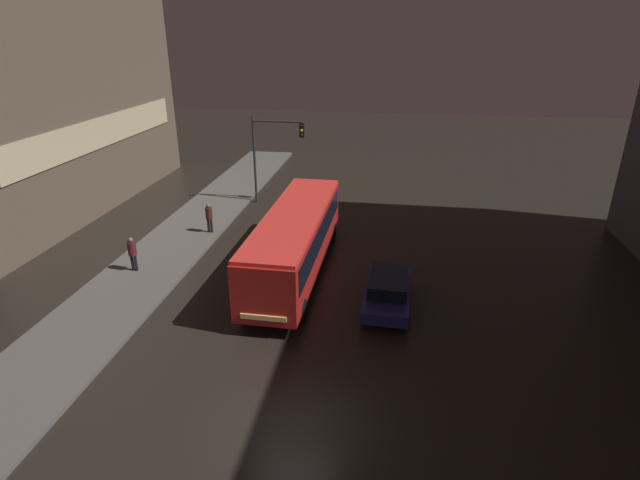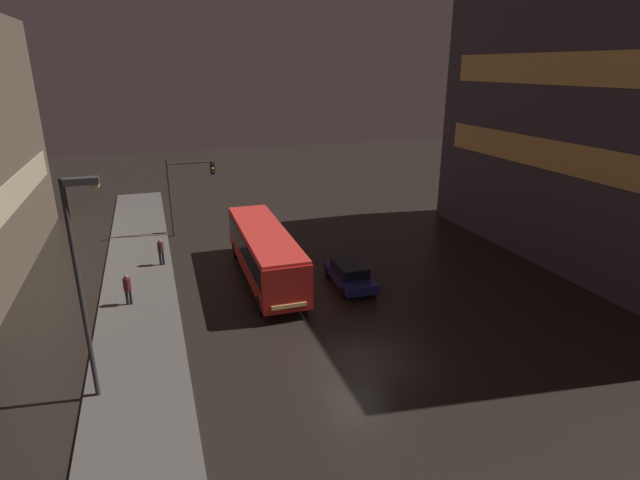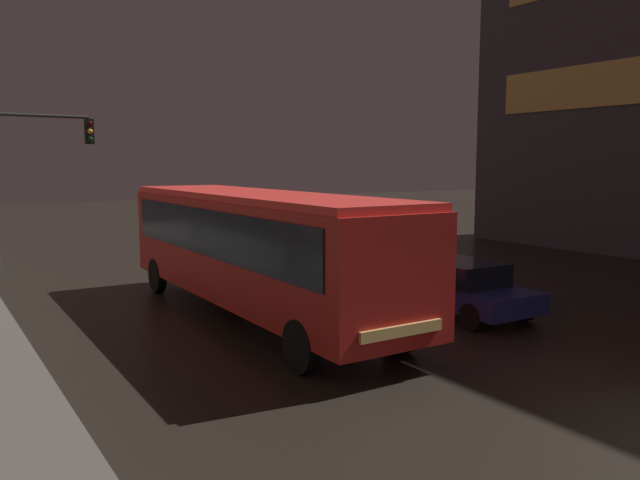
% 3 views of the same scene
% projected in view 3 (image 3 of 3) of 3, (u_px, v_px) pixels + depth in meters
% --- Properties ---
extents(bus_near, '(2.77, 11.37, 3.10)m').
position_uv_depth(bus_near, '(255.00, 241.00, 15.32)').
color(bus_near, '#AD1E19').
rests_on(bus_near, ground).
extents(car_taxi, '(2.03, 4.54, 1.36)m').
position_uv_depth(car_taxi, '(454.00, 285.00, 15.90)').
color(car_taxi, navy).
rests_on(car_taxi, ground).
extents(traffic_light_main, '(3.42, 0.35, 5.74)m').
position_uv_depth(traffic_light_main, '(31.00, 160.00, 21.57)').
color(traffic_light_main, '#2D2D2D').
rests_on(traffic_light_main, ground).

